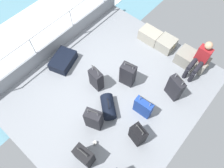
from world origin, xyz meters
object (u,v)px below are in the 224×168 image
object	(u,v)px
cargo_crate_2	(188,58)
suitcase_2	(138,134)
cargo_crate_1	(166,44)
passenger_seated	(200,59)
suitcase_3	(63,61)
suitcase_6	(143,107)
suitcase_5	(128,75)
suitcase_8	(84,156)
cargo_crate_3	(199,63)
suitcase_1	(175,88)
paper_cup	(95,143)
suitcase_4	(94,119)
cargo_crate_0	(150,35)
duffel_bag	(108,107)
suitcase_0	(96,79)

from	to	relation	value
cargo_crate_2	suitcase_2	world-z (taller)	suitcase_2
cargo_crate_2	suitcase_2	bearing A→B (deg)	-84.30
cargo_crate_1	passenger_seated	xyz separation A→B (m)	(1.08, -0.18, 0.38)
suitcase_3	suitcase_6	bearing A→B (deg)	5.89
passenger_seated	suitcase_5	xyz separation A→B (m)	(-1.20, -1.53, -0.20)
suitcase_6	suitcase_8	world-z (taller)	suitcase_6
cargo_crate_1	suitcase_2	bearing A→B (deg)	-69.45
cargo_crate_3	passenger_seated	bearing A→B (deg)	-90.00
suitcase_2	suitcase_1	bearing A→B (deg)	90.49
suitcase_6	paper_cup	world-z (taller)	suitcase_6
suitcase_1	suitcase_4	distance (m)	2.18
suitcase_4	suitcase_5	xyz separation A→B (m)	(-0.17, 1.48, 0.01)
passenger_seated	suitcase_2	xyz separation A→B (m)	(-0.04, -2.60, -0.27)
suitcase_4	suitcase_2	bearing A→B (deg)	22.30
suitcase_3	suitcase_1	bearing A→B (deg)	22.23
suitcase_1	suitcase_8	bearing A→B (deg)	-102.06
cargo_crate_0	cargo_crate_3	world-z (taller)	cargo_crate_3
suitcase_8	duffel_bag	xyz separation A→B (m)	(-0.41, 1.25, -0.14)
cargo_crate_2	suitcase_5	bearing A→B (deg)	-118.59
cargo_crate_1	suitcase_4	distance (m)	3.19
cargo_crate_2	suitcase_2	size ratio (longest dim) A/B	0.92
cargo_crate_2	suitcase_4	world-z (taller)	suitcase_4
cargo_crate_3	suitcase_3	size ratio (longest dim) A/B	0.59
cargo_crate_2	suitcase_0	bearing A→B (deg)	-122.29
passenger_seated	paper_cup	world-z (taller)	passenger_seated
paper_cup	suitcase_3	bearing A→B (deg)	154.12
passenger_seated	suitcase_0	xyz separation A→B (m)	(-1.74, -2.16, -0.24)
suitcase_4	suitcase_0	bearing A→B (deg)	130.13
cargo_crate_1	suitcase_0	size ratio (longest dim) A/B	0.63
suitcase_1	cargo_crate_1	bearing A→B (deg)	129.80
suitcase_5	paper_cup	xyz separation A→B (m)	(0.50, -1.83, -0.30)
cargo_crate_0	suitcase_5	world-z (taller)	suitcase_5
cargo_crate_3	passenger_seated	size ratio (longest dim) A/B	0.49
suitcase_8	suitcase_2	bearing A→B (deg)	62.72
cargo_crate_0	suitcase_4	world-z (taller)	suitcase_4
duffel_bag	suitcase_1	bearing A→B (deg)	55.53
cargo_crate_0	suitcase_2	world-z (taller)	suitcase_2
cargo_crate_3	duffel_bag	world-z (taller)	duffel_bag
suitcase_8	cargo_crate_3	bearing A→B (deg)	80.93
cargo_crate_2	suitcase_3	size ratio (longest dim) A/B	0.73
passenger_seated	cargo_crate_2	bearing A→B (deg)	160.33
suitcase_2	suitcase_6	world-z (taller)	suitcase_6
suitcase_0	suitcase_8	bearing A→B (deg)	-54.66
suitcase_2	cargo_crate_1	bearing A→B (deg)	110.55
suitcase_5	cargo_crate_2	bearing A→B (deg)	61.41
passenger_seated	suitcase_4	distance (m)	3.19
suitcase_0	cargo_crate_2	bearing A→B (deg)	57.71
suitcase_4	suitcase_8	bearing A→B (deg)	-61.04
suitcase_0	suitcase_5	xyz separation A→B (m)	(0.54, 0.63, 0.04)
suitcase_0	paper_cup	distance (m)	1.61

